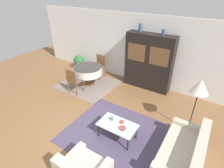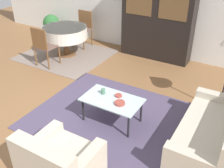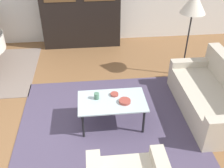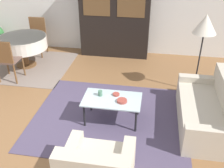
{
  "view_description": "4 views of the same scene",
  "coord_description": "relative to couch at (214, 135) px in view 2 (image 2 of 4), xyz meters",
  "views": [
    {
      "loc": [
        2.69,
        -2.49,
        3.61
      ],
      "look_at": [
        0.2,
        1.4,
        0.95
      ],
      "focal_mm": 28.0,
      "sensor_mm": 36.0,
      "label": 1
    },
    {
      "loc": [
        2.84,
        -2.71,
        2.88
      ],
      "look_at": [
        0.99,
        0.43,
        0.75
      ],
      "focal_mm": 42.0,
      "sensor_mm": 36.0,
      "label": 2
    },
    {
      "loc": [
        0.67,
        -2.58,
        2.81
      ],
      "look_at": [
        0.99,
        0.43,
        0.75
      ],
      "focal_mm": 42.0,
      "sensor_mm": 36.0,
      "label": 3
    },
    {
      "loc": [
        1.61,
        -3.26,
        2.91
      ],
      "look_at": [
        0.99,
        0.43,
        0.75
      ],
      "focal_mm": 42.0,
      "sensor_mm": 36.0,
      "label": 4
    }
  ],
  "objects": [
    {
      "name": "display_cabinet",
      "position": [
        -2.06,
        2.78,
        0.77
      ],
      "size": [
        1.78,
        0.45,
        2.11
      ],
      "color": "black",
      "rests_on": "ground_plane"
    },
    {
      "name": "area_rug",
      "position": [
        -1.7,
        -0.07,
        -0.29
      ],
      "size": [
        2.74,
        2.3,
        0.01
      ],
      "color": "#4C425B",
      "rests_on": "ground_plane"
    },
    {
      "name": "armchair",
      "position": [
        -1.6,
        -1.57,
        0.0
      ],
      "size": [
        0.9,
        0.81,
        0.79
      ],
      "color": "beige",
      "rests_on": "ground_plane"
    },
    {
      "name": "cup",
      "position": [
        -1.86,
        -0.08,
        0.21
      ],
      "size": [
        0.07,
        0.07,
        0.1
      ],
      "color": "#4C7A60",
      "rests_on": "coffee_table"
    },
    {
      "name": "dining_chair_near",
      "position": [
        -4.14,
        0.9,
        0.27
      ],
      "size": [
        0.44,
        0.44,
        0.97
      ],
      "color": "brown",
      "rests_on": "dining_rug"
    },
    {
      "name": "potted_plant",
      "position": [
        -5.46,
        2.62,
        0.1
      ],
      "size": [
        0.5,
        0.5,
        0.68
      ],
      "color": "beige",
      "rests_on": "ground_plane"
    },
    {
      "name": "dining_table",
      "position": [
        -4.14,
        1.7,
        0.32
      ],
      "size": [
        1.15,
        1.15,
        0.76
      ],
      "color": "brown",
      "rests_on": "dining_rug"
    },
    {
      "name": "ground_plane",
      "position": [
        -2.63,
        -0.58,
        -0.29
      ],
      "size": [
        14.0,
        14.0,
        0.0
      ],
      "primitive_type": "plane",
      "color": "brown"
    },
    {
      "name": "dining_rug",
      "position": [
        -4.15,
        1.66,
        -0.29
      ],
      "size": [
        2.19,
        1.96,
        0.01
      ],
      "color": "gray",
      "rests_on": "ground_plane"
    },
    {
      "name": "bowl_small",
      "position": [
        -1.6,
        -0.02,
        0.18
      ],
      "size": [
        0.12,
        0.12,
        0.03
      ],
      "color": "#9E4238",
      "rests_on": "coffee_table"
    },
    {
      "name": "bowl",
      "position": [
        -1.47,
        -0.21,
        0.19
      ],
      "size": [
        0.17,
        0.17,
        0.04
      ],
      "color": "#9E4238",
      "rests_on": "coffee_table"
    },
    {
      "name": "dining_chair_far",
      "position": [
        -4.14,
        2.49,
        0.27
      ],
      "size": [
        0.44,
        0.44,
        0.97
      ],
      "rotation": [
        0.0,
        0.0,
        3.14
      ],
      "color": "brown",
      "rests_on": "dining_rug"
    },
    {
      "name": "couch",
      "position": [
        0.0,
        0.0,
        0.0
      ],
      "size": [
        0.85,
        1.72,
        0.82
      ],
      "rotation": [
        0.0,
        0.0,
        1.57
      ],
      "color": "beige",
      "rests_on": "ground_plane"
    },
    {
      "name": "coffee_table",
      "position": [
        -1.65,
        -0.15,
        0.12
      ],
      "size": [
        1.0,
        0.59,
        0.45
      ],
      "color": "black",
      "rests_on": "area_rug"
    },
    {
      "name": "wall_back",
      "position": [
        -2.63,
        3.05,
        1.06
      ],
      "size": [
        10.0,
        0.06,
        2.7
      ],
      "color": "white",
      "rests_on": "ground_plane"
    }
  ]
}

